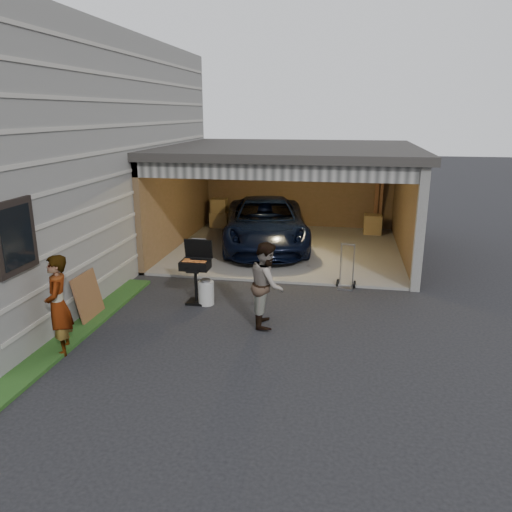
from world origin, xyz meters
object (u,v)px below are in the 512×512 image
(minivan, at_px, (265,225))
(woman, at_px, (58,305))
(man, at_px, (267,284))
(plywood_panel, at_px, (88,297))
(hand_truck, at_px, (346,279))
(propane_tank, at_px, (206,293))
(bbq_grill, at_px, (196,267))

(minivan, relative_size, woman, 2.97)
(man, height_order, plywood_panel, man)
(woman, height_order, man, woman)
(woman, height_order, hand_truck, woman)
(propane_tank, relative_size, plywood_panel, 0.53)
(bbq_grill, relative_size, plywood_panel, 1.43)
(propane_tank, bearing_deg, woman, -124.84)
(hand_truck, bearing_deg, bbq_grill, -146.08)
(bbq_grill, bearing_deg, propane_tank, -16.49)
(minivan, height_order, plywood_panel, minivan)
(woman, bearing_deg, propane_tank, 121.30)
(woman, height_order, plywood_panel, woman)
(propane_tank, xyz_separation_m, hand_truck, (2.79, 1.50, -0.05))
(hand_truck, bearing_deg, woman, -130.24)
(propane_tank, relative_size, hand_truck, 0.48)
(bbq_grill, xyz_separation_m, propane_tank, (0.22, -0.06, -0.52))
(woman, distance_m, propane_tank, 3.06)
(minivan, bearing_deg, propane_tank, -106.48)
(minivan, distance_m, propane_tank, 4.55)
(minivan, height_order, hand_truck, minivan)
(plywood_panel, bearing_deg, woman, -79.90)
(woman, xyz_separation_m, hand_truck, (4.51, 3.97, -0.63))
(bbq_grill, relative_size, propane_tank, 2.67)
(propane_tank, height_order, plywood_panel, plywood_panel)
(propane_tank, height_order, hand_truck, hand_truck)
(woman, bearing_deg, bbq_grill, 125.51)
(hand_truck, bearing_deg, minivan, 135.87)
(man, distance_m, propane_tank, 1.66)
(plywood_panel, bearing_deg, propane_tank, 29.79)
(man, bearing_deg, propane_tank, 51.40)
(woman, xyz_separation_m, bbq_grill, (1.50, 2.53, -0.06))
(plywood_panel, bearing_deg, bbq_grill, 34.27)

